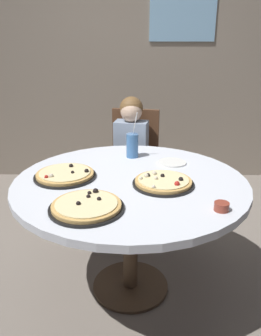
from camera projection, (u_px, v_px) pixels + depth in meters
The scene contains 11 objects.
ground_plane at pixel (130, 286), 2.17m from camera, with size 8.00×8.00×0.00m, color slate.
wall_with_window at pixel (132, 44), 3.53m from camera, with size 5.20×0.14×2.90m.
dining_table at pixel (130, 193), 1.94m from camera, with size 1.32×1.32×0.75m.
chair_wooden at pixel (133, 160), 2.88m from camera, with size 0.47×0.47×0.95m.
diner_child at pixel (129, 173), 2.73m from camera, with size 0.32×0.43×1.08m.
pizza_veggie at pixel (163, 182), 1.83m from camera, with size 0.34×0.34×0.05m.
pizza_cheese at pixel (65, 175), 1.93m from camera, with size 0.36×0.36×0.05m.
pizza_pepperoni at pixel (87, 206), 1.56m from camera, with size 0.35×0.35×0.05m.
soda_cup at pixel (132, 145), 2.25m from camera, with size 0.08×0.08×0.31m.
sauce_bowl at pixel (222, 207), 1.55m from camera, with size 0.07×0.07×0.04m, color brown.
plate_small at pixel (172, 162), 2.16m from camera, with size 0.18×0.18×0.01m, color white.
Camera 1 is at (0.01, -1.76, 1.49)m, focal length 36.01 mm.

